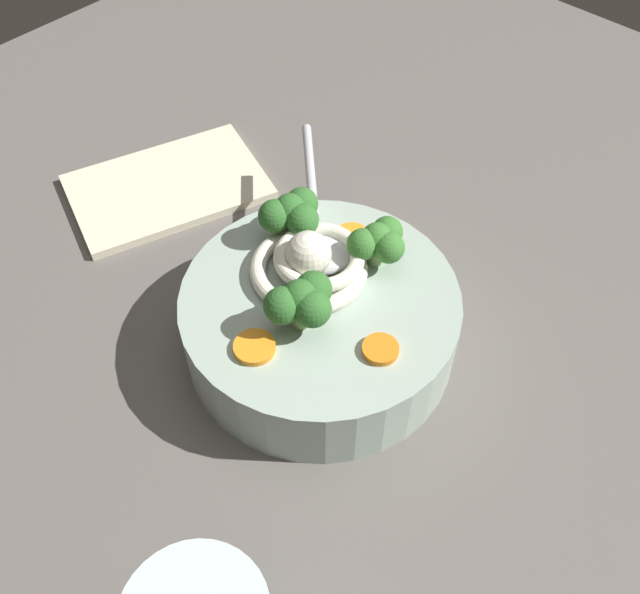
{
  "coord_description": "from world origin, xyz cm",
  "views": [
    {
      "loc": [
        -24.99,
        -20.53,
        48.63
      ],
      "look_at": [
        -1.06,
        1.76,
        9.19
      ],
      "focal_mm": 40.19,
      "sensor_mm": 36.0,
      "label": 1
    }
  ],
  "objects_px": {
    "soup_bowl": "(320,321)",
    "soup_spoon": "(316,240)",
    "folded_napkin": "(168,187)",
    "noodle_pile": "(313,261)"
  },
  "relations": [
    {
      "from": "soup_bowl",
      "to": "soup_spoon",
      "type": "relative_size",
      "value": 1.38
    },
    {
      "from": "folded_napkin",
      "to": "noodle_pile",
      "type": "bearing_deg",
      "value": -95.4
    },
    {
      "from": "soup_spoon",
      "to": "folded_napkin",
      "type": "distance_m",
      "value": 0.2
    },
    {
      "from": "noodle_pile",
      "to": "folded_napkin",
      "type": "bearing_deg",
      "value": 84.6
    },
    {
      "from": "noodle_pile",
      "to": "soup_spoon",
      "type": "relative_size",
      "value": 0.64
    },
    {
      "from": "soup_bowl",
      "to": "noodle_pile",
      "type": "xyz_separation_m",
      "value": [
        0.01,
        0.02,
        0.04
      ]
    },
    {
      "from": "folded_napkin",
      "to": "soup_spoon",
      "type": "bearing_deg",
      "value": -89.71
    },
    {
      "from": "soup_bowl",
      "to": "folded_napkin",
      "type": "distance_m",
      "value": 0.23
    },
    {
      "from": "soup_bowl",
      "to": "noodle_pile",
      "type": "distance_m",
      "value": 0.05
    },
    {
      "from": "noodle_pile",
      "to": "folded_napkin",
      "type": "height_order",
      "value": "noodle_pile"
    }
  ]
}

